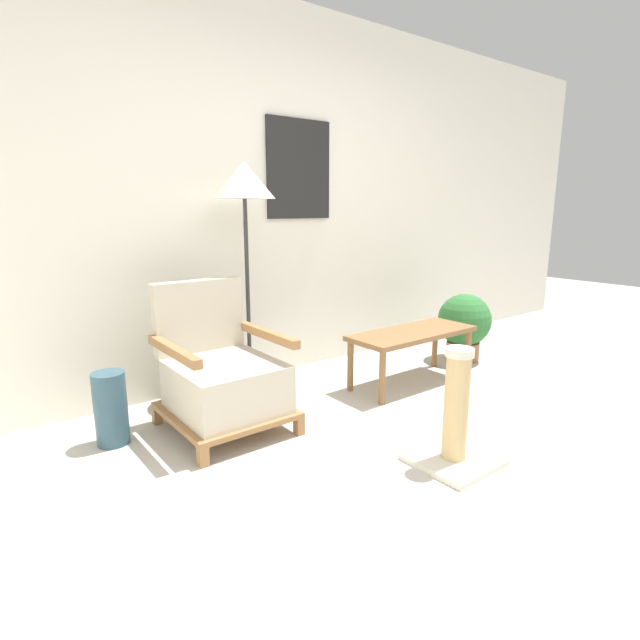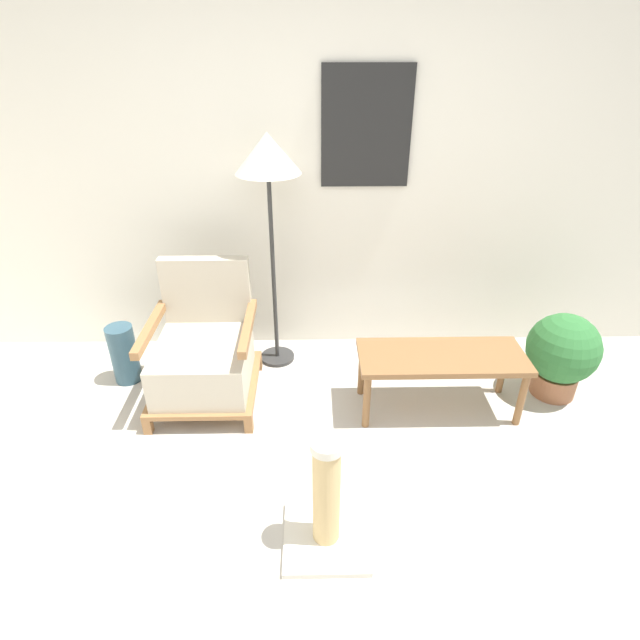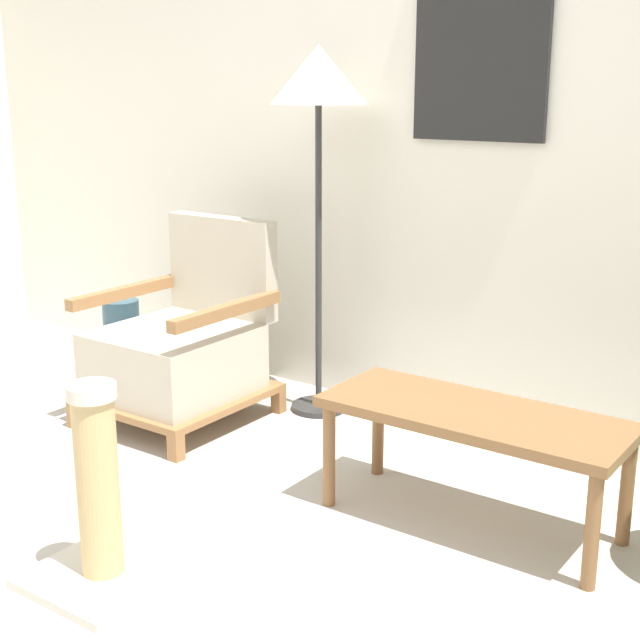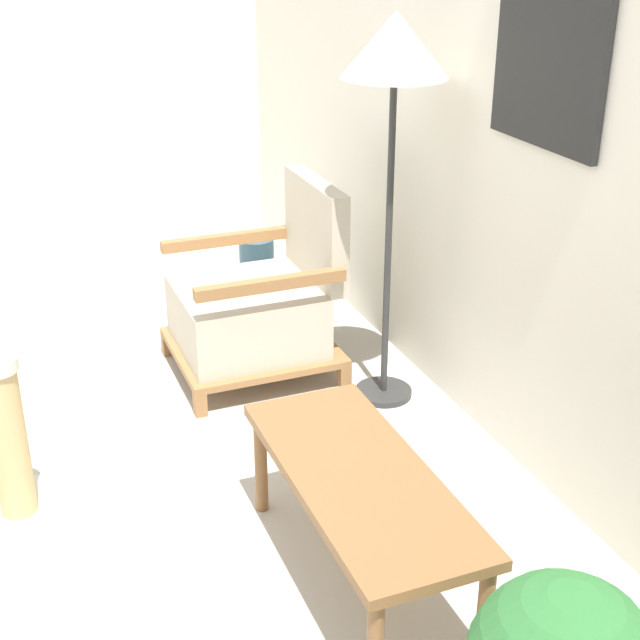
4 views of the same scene
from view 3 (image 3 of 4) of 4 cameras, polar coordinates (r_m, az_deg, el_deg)
name	(u,v)px [view 3 (image 3 of 4)]	position (r m, az deg, el deg)	size (l,w,h in m)	color
wall_back	(443,98)	(3.76, 7.86, 13.88)	(8.00, 0.09, 2.70)	silver
armchair	(182,348)	(3.85, -8.83, -1.80)	(0.64, 0.69, 0.85)	olive
floor_lamp	(318,92)	(3.74, -0.10, 14.36)	(0.40, 0.40, 1.56)	#2D2D2D
coffee_table	(473,425)	(2.92, 9.79, -6.63)	(0.99, 0.40, 0.40)	brown
vase	(122,341)	(4.41, -12.53, -1.33)	(0.17, 0.17, 0.41)	#2D4C5B
scratching_post	(100,512)	(2.69, -13.92, -11.86)	(0.39, 0.39, 0.61)	beige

